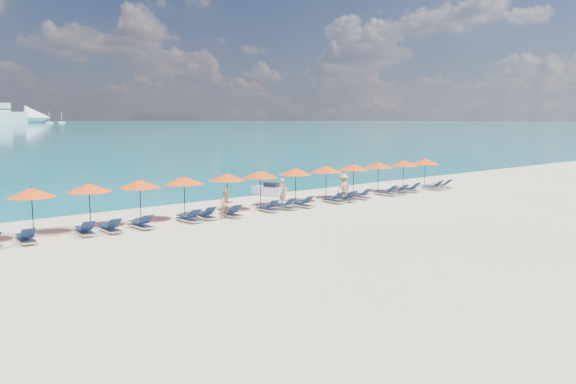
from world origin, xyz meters
TOP-DOWN VIEW (x-y plane):
  - ground at (0.00, 0.00)m, footprint 1400.00×1400.00m
  - sailboat_near at (143.42, 524.83)m, footprint 6.21×2.07m
  - sailboat_far at (169.50, 571.88)m, footprint 6.33×2.11m
  - jetski at (3.76, 9.58)m, footprint 1.53×2.55m
  - beachgoer_a at (1.50, 5.30)m, footprint 0.72×0.70m
  - beachgoer_b at (-3.58, 3.80)m, footprint 0.77×0.45m
  - beachgoer_c at (5.63, 4.26)m, footprint 1.22×0.70m
  - umbrella_1 at (-12.82, 5.36)m, footprint 2.10×2.10m
  - umbrella_2 at (-10.20, 5.51)m, footprint 2.10×2.10m
  - umbrella_3 at (-7.67, 5.41)m, footprint 2.10×2.10m
  - umbrella_4 at (-5.21, 5.33)m, footprint 2.10×2.10m
  - umbrella_5 at (-2.46, 5.37)m, footprint 2.10×2.10m
  - umbrella_6 at (-0.08, 5.46)m, footprint 2.10×2.10m
  - umbrella_7 at (2.61, 5.42)m, footprint 2.10×2.10m
  - umbrella_8 at (5.21, 5.43)m, footprint 2.10×2.10m
  - umbrella_9 at (7.72, 5.38)m, footprint 2.10×2.10m
  - umbrella_10 at (10.26, 5.42)m, footprint 2.10×2.10m
  - umbrella_11 at (12.89, 5.29)m, footprint 2.10×2.10m
  - umbrella_12 at (15.46, 5.30)m, footprint 2.10×2.10m
  - lounger_2 at (-13.44, 4.27)m, footprint 0.74×1.74m
  - lounger_3 at (-10.90, 4.33)m, footprint 0.78×1.75m
  - lounger_4 at (-9.78, 4.16)m, footprint 0.65×1.71m
  - lounger_5 at (-8.27, 4.10)m, footprint 0.72×1.73m
  - lounger_6 at (-5.66, 4.12)m, footprint 0.68×1.72m
  - lounger_7 at (-4.57, 4.34)m, footprint 0.71×1.73m
  - lounger_8 at (-3.14, 4.02)m, footprint 0.77×1.75m
  - lounger_9 at (-0.56, 4.14)m, footprint 0.70×1.73m
  - lounger_10 at (0.61, 4.11)m, footprint 0.79×1.75m
  - lounger_11 at (1.97, 4.06)m, footprint 0.65×1.71m
  - lounger_12 at (4.60, 4.10)m, footprint 0.76×1.75m
  - lounger_13 at (5.67, 4.05)m, footprint 0.77×1.75m
  - lounger_14 at (7.13, 4.23)m, footprint 0.65×1.71m
  - lounger_15 at (9.82, 4.27)m, footprint 0.63×1.70m
  - lounger_16 at (10.91, 4.17)m, footprint 0.68×1.72m
  - lounger_17 at (12.39, 4.30)m, footprint 0.63×1.70m
  - lounger_18 at (14.83, 4.05)m, footprint 0.71×1.73m
  - lounger_19 at (15.97, 4.12)m, footprint 0.66×1.71m

SIDE VIEW (x-z plane):
  - ground at x=0.00m, z-range 0.00..0.00m
  - lounger_2 at x=-13.44m, z-range -0.09..0.56m
  - lounger_3 at x=-10.90m, z-range -0.09..0.56m
  - lounger_4 at x=-9.78m, z-range -0.09..0.56m
  - lounger_5 at x=-8.27m, z-range -0.09..0.56m
  - lounger_6 at x=-5.66m, z-range -0.09..0.56m
  - lounger_7 at x=-4.57m, z-range -0.09..0.56m
  - lounger_8 at x=-3.14m, z-range -0.09..0.56m
  - lounger_9 at x=-0.56m, z-range -0.09..0.56m
  - lounger_10 at x=0.61m, z-range -0.09..0.56m
  - lounger_11 at x=1.97m, z-range -0.09..0.56m
  - lounger_12 at x=4.60m, z-range -0.09..0.56m
  - lounger_13 at x=5.67m, z-range -0.09..0.56m
  - lounger_14 at x=7.13m, z-range -0.09..0.56m
  - lounger_15 at x=9.82m, z-range -0.09..0.56m
  - lounger_16 at x=10.91m, z-range -0.09..0.56m
  - lounger_17 at x=12.39m, z-range -0.09..0.56m
  - lounger_18 at x=14.83m, z-range -0.09..0.56m
  - lounger_19 at x=15.97m, z-range -0.09..0.56m
  - jetski at x=3.76m, z-range -0.08..0.78m
  - beachgoer_b at x=-3.58m, z-range 0.00..1.57m
  - beachgoer_a at x=1.50m, z-range 0.00..1.67m
  - beachgoer_c at x=5.63m, z-range 0.00..1.78m
  - sailboat_near at x=143.42m, z-range -4.52..6.86m
  - sailboat_far at x=169.50m, z-range -4.61..6.99m
  - umbrella_1 at x=-12.82m, z-range 0.88..3.16m
  - umbrella_2 at x=-10.20m, z-range 0.88..3.16m
  - umbrella_3 at x=-7.67m, z-range 0.88..3.16m
  - umbrella_4 at x=-5.21m, z-range 0.88..3.16m
  - umbrella_5 at x=-2.46m, z-range 0.88..3.16m
  - umbrella_6 at x=-0.08m, z-range 0.88..3.16m
  - umbrella_7 at x=2.61m, z-range 0.88..3.16m
  - umbrella_8 at x=5.21m, z-range 0.88..3.16m
  - umbrella_9 at x=7.72m, z-range 0.88..3.16m
  - umbrella_10 at x=10.26m, z-range 0.88..3.16m
  - umbrella_11 at x=12.89m, z-range 0.88..3.16m
  - umbrella_12 at x=15.46m, z-range 0.88..3.16m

